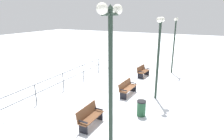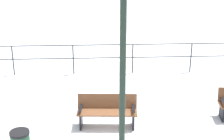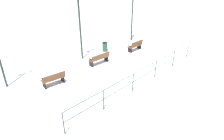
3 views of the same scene
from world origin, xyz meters
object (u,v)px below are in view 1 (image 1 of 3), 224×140
at_px(bench_third, 143,71).
at_px(bench_nearest, 90,116).
at_px(lamppost_near, 111,66).
at_px(lamppost_far, 175,38).
at_px(trash_bin, 141,108).
at_px(lamppost_middle, 159,44).
at_px(bench_second, 127,88).

bearing_deg(bench_third, bench_nearest, -83.02).
relative_size(bench_third, lamppost_near, 0.28).
bearing_deg(lamppost_far, bench_nearest, -101.13).
xyz_separation_m(lamppost_near, trash_bin, (-0.15, 3.62, -3.01)).
bearing_deg(trash_bin, lamppost_middle, 86.23).
distance_m(bench_nearest, bench_second, 3.85).
bearing_deg(lamppost_middle, trash_bin, -93.77).
xyz_separation_m(bench_nearest, trash_bin, (1.76, 1.84, -0.07)).
bearing_deg(bench_second, lamppost_middle, 12.71).
relative_size(bench_second, lamppost_far, 0.36).
height_order(bench_nearest, lamppost_far, lamppost_far).
height_order(bench_second, lamppost_middle, lamppost_middle).
bearing_deg(trash_bin, lamppost_far, 88.91).
relative_size(lamppost_middle, trash_bin, 5.98).
bearing_deg(bench_second, bench_nearest, -89.92).
height_order(bench_third, trash_bin, bench_third).
relative_size(bench_second, lamppost_middle, 0.36).
bearing_deg(lamppost_far, lamppost_middle, -90.00).
xyz_separation_m(bench_nearest, lamppost_far, (1.91, 9.73, 2.45)).
bearing_deg(lamppost_far, lamppost_near, -90.00).
relative_size(bench_nearest, lamppost_middle, 0.31).
bearing_deg(bench_second, lamppost_far, 77.76).
distance_m(bench_nearest, lamppost_far, 10.21).
bearing_deg(bench_third, lamppost_far, 54.47).
distance_m(lamppost_near, trash_bin, 4.71).
height_order(lamppost_middle, lamppost_far, lamppost_middle).
bearing_deg(bench_second, lamppost_near, -69.78).
relative_size(bench_nearest, lamppost_near, 0.29).
distance_m(bench_nearest, bench_third, 7.69).
bearing_deg(lamppost_near, bench_third, 101.24).
bearing_deg(bench_nearest, lamppost_far, 80.17).
bearing_deg(lamppost_middle, lamppost_near, -90.00).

